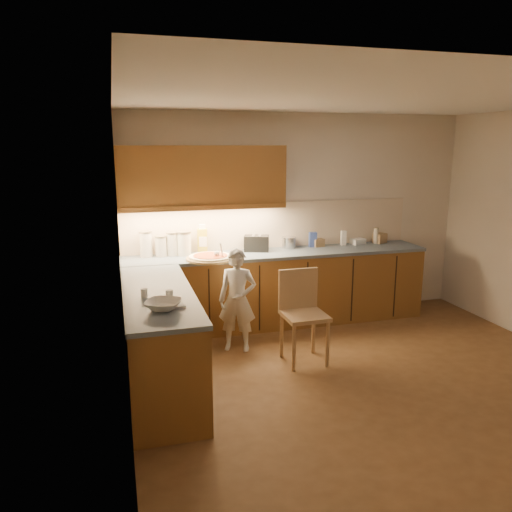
# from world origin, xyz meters

# --- Properties ---
(room) EXTENTS (4.54, 4.50, 2.62)m
(room) POSITION_xyz_m (0.00, 0.00, 1.68)
(room) COLOR brown
(room) RESTS_ON ground
(l_counter) EXTENTS (3.77, 2.62, 0.92)m
(l_counter) POSITION_xyz_m (-0.92, 1.25, 0.46)
(l_counter) COLOR brown
(l_counter) RESTS_ON ground
(backsplash) EXTENTS (3.75, 0.02, 0.58)m
(backsplash) POSITION_xyz_m (-0.38, 1.99, 1.21)
(backsplash) COLOR beige
(backsplash) RESTS_ON l_counter
(upper_cabinets) EXTENTS (1.95, 0.36, 0.73)m
(upper_cabinets) POSITION_xyz_m (-1.27, 1.82, 1.85)
(upper_cabinets) COLOR brown
(upper_cabinets) RESTS_ON ground
(pizza_on_board) EXTENTS (0.56, 0.56, 0.23)m
(pizza_on_board) POSITION_xyz_m (-1.25, 1.51, 0.94)
(pizza_on_board) COLOR #A78953
(pizza_on_board) RESTS_ON l_counter
(child) EXTENTS (0.48, 0.40, 1.13)m
(child) POSITION_xyz_m (-1.06, 1.02, 0.56)
(child) COLOR silver
(child) RESTS_ON ground
(wooden_chair) EXTENTS (0.43, 0.43, 0.95)m
(wooden_chair) POSITION_xyz_m (-0.48, 0.60, 0.55)
(wooden_chair) COLOR tan
(wooden_chair) RESTS_ON ground
(mixing_bowl) EXTENTS (0.38, 0.38, 0.07)m
(mixing_bowl) POSITION_xyz_m (-1.95, -0.13, 0.96)
(mixing_bowl) COLOR silver
(mixing_bowl) RESTS_ON l_counter
(canister_a) EXTENTS (0.15, 0.15, 0.31)m
(canister_a) POSITION_xyz_m (-1.95, 1.86, 1.07)
(canister_a) COLOR white
(canister_a) RESTS_ON l_counter
(canister_b) EXTENTS (0.14, 0.14, 0.25)m
(canister_b) POSITION_xyz_m (-1.78, 1.83, 1.04)
(canister_b) COLOR silver
(canister_b) RESTS_ON l_counter
(canister_c) EXTENTS (0.15, 0.15, 0.28)m
(canister_c) POSITION_xyz_m (-1.65, 1.85, 1.06)
(canister_c) COLOR silver
(canister_c) RESTS_ON l_counter
(canister_d) EXTENTS (0.18, 0.18, 0.29)m
(canister_d) POSITION_xyz_m (-1.51, 1.83, 1.07)
(canister_d) COLOR white
(canister_d) RESTS_ON l_counter
(oil_jug) EXTENTS (0.13, 0.11, 0.35)m
(oil_jug) POSITION_xyz_m (-1.28, 1.87, 1.08)
(oil_jug) COLOR gold
(oil_jug) RESTS_ON l_counter
(toaster) EXTENTS (0.34, 0.26, 0.20)m
(toaster) POSITION_xyz_m (-0.62, 1.81, 1.02)
(toaster) COLOR black
(toaster) RESTS_ON l_counter
(steel_pot) EXTENTS (0.19, 0.19, 0.14)m
(steel_pot) POSITION_xyz_m (-0.17, 1.88, 0.99)
(steel_pot) COLOR #BAB9BF
(steel_pot) RESTS_ON l_counter
(blue_box) EXTENTS (0.10, 0.08, 0.19)m
(blue_box) POSITION_xyz_m (0.15, 1.87, 1.02)
(blue_box) COLOR #344A9D
(blue_box) RESTS_ON l_counter
(card_box_a) EXTENTS (0.16, 0.12, 0.10)m
(card_box_a) POSITION_xyz_m (0.23, 1.87, 0.97)
(card_box_a) COLOR tan
(card_box_a) RESTS_ON l_counter
(white_bottle) EXTENTS (0.07, 0.07, 0.19)m
(white_bottle) POSITION_xyz_m (0.58, 1.87, 1.01)
(white_bottle) COLOR white
(white_bottle) RESTS_ON l_counter
(flat_pack) EXTENTS (0.21, 0.17, 0.07)m
(flat_pack) POSITION_xyz_m (0.79, 1.87, 0.96)
(flat_pack) COLOR white
(flat_pack) RESTS_ON l_counter
(tall_jar) EXTENTS (0.07, 0.07, 0.21)m
(tall_jar) POSITION_xyz_m (1.04, 1.84, 1.03)
(tall_jar) COLOR silver
(tall_jar) RESTS_ON l_counter
(card_box_b) EXTENTS (0.20, 0.18, 0.13)m
(card_box_b) POSITION_xyz_m (1.12, 1.87, 0.98)
(card_box_b) COLOR tan
(card_box_b) RESTS_ON l_counter
(dough_cloth) EXTENTS (0.28, 0.24, 0.02)m
(dough_cloth) POSITION_xyz_m (-1.91, -0.07, 0.93)
(dough_cloth) COLOR silver
(dough_cloth) RESTS_ON l_counter
(spice_jar_a) EXTENTS (0.07, 0.07, 0.08)m
(spice_jar_a) POSITION_xyz_m (-2.08, 0.23, 0.96)
(spice_jar_a) COLOR silver
(spice_jar_a) RESTS_ON l_counter
(spice_jar_b) EXTENTS (0.06, 0.06, 0.08)m
(spice_jar_b) POSITION_xyz_m (-1.88, 0.11, 0.96)
(spice_jar_b) COLOR white
(spice_jar_b) RESTS_ON l_counter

